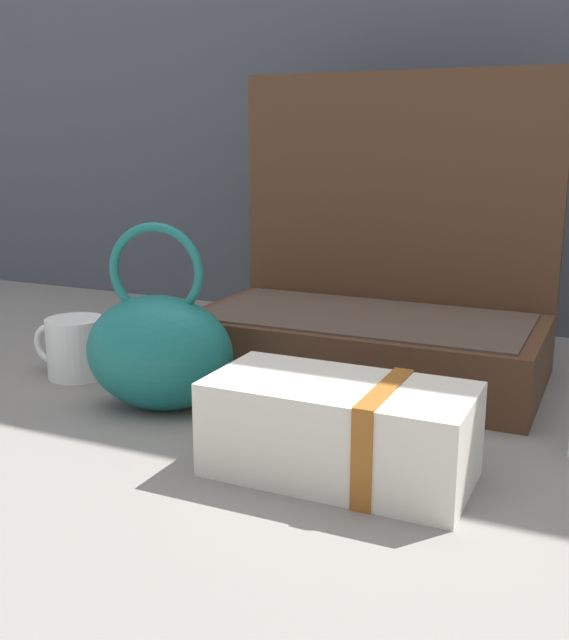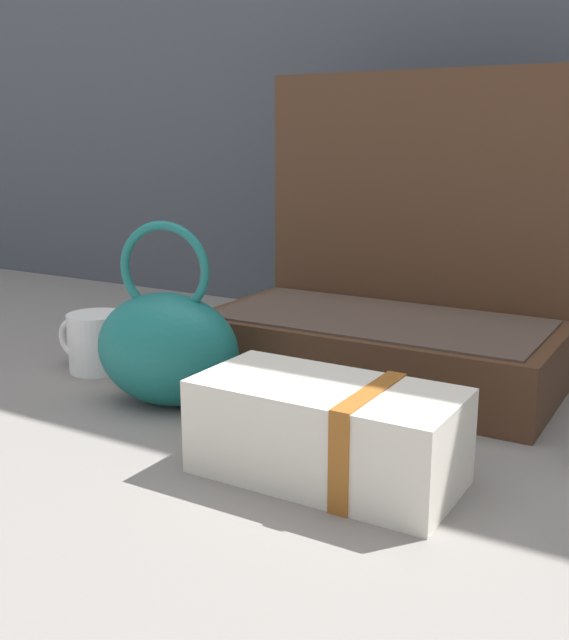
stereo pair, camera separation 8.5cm
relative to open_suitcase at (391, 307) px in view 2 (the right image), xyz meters
The scene contains 5 objects.
ground_plane 0.26m from the open_suitcase, 100.71° to the right, with size 6.00×6.00×0.00m, color slate.
open_suitcase is the anchor object (origin of this frame).
teal_pouch_handbag 0.32m from the open_suitcase, 126.04° to the right, with size 0.21×0.15×0.23m.
cream_toiletry_bag 0.36m from the open_suitcase, 76.81° to the right, with size 0.26×0.13×0.10m.
coffee_mug 0.43m from the open_suitcase, 151.76° to the right, with size 0.12×0.08×0.08m.
Camera 2 is at (0.44, -0.73, 0.33)m, focal length 42.61 mm.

